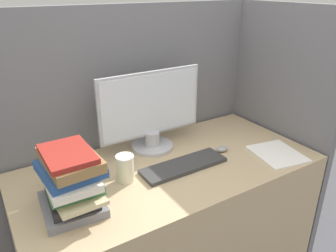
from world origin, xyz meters
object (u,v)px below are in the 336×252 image
(keyboard, at_px, (184,165))
(book_stack, at_px, (71,180))
(mouse, at_px, (222,149))
(coffee_cup, at_px, (125,168))
(monitor, at_px, (151,114))

(keyboard, xyz_separation_m, book_stack, (-0.56, -0.02, 0.12))
(keyboard, relative_size, mouse, 6.39)
(mouse, bearing_deg, coffee_cup, 178.39)
(monitor, bearing_deg, mouse, -38.51)
(book_stack, bearing_deg, coffee_cup, 13.74)
(book_stack, bearing_deg, monitor, 28.68)
(coffee_cup, bearing_deg, book_stack, -166.26)
(monitor, xyz_separation_m, mouse, (0.30, -0.24, -0.19))
(monitor, height_order, mouse, monitor)
(monitor, height_order, coffee_cup, monitor)
(keyboard, height_order, book_stack, book_stack)
(mouse, bearing_deg, monitor, 141.49)
(coffee_cup, bearing_deg, monitor, 40.24)
(mouse, height_order, coffee_cup, coffee_cup)
(coffee_cup, bearing_deg, keyboard, -8.53)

